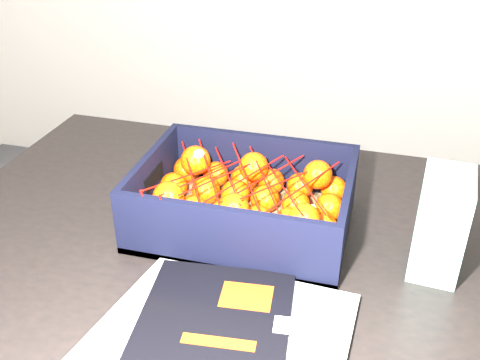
% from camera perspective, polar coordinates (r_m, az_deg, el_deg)
% --- Properties ---
extents(table, '(1.21, 0.82, 0.75)m').
position_cam_1_polar(table, '(1.03, 2.14, -10.73)').
color(table, black).
rests_on(table, ground).
extents(magazine_stack, '(0.37, 0.31, 0.02)m').
position_cam_1_polar(magazine_stack, '(0.79, -2.40, -15.72)').
color(magazine_stack, beige).
rests_on(magazine_stack, table).
extents(produce_crate, '(0.37, 0.27, 0.12)m').
position_cam_1_polar(produce_crate, '(0.99, 0.46, -2.78)').
color(produce_crate, brown).
rests_on(produce_crate, table).
extents(clementine_heap, '(0.34, 0.25, 0.10)m').
position_cam_1_polar(clementine_heap, '(0.98, 0.37, -2.32)').
color(clementine_heap, '#F64305').
rests_on(clementine_heap, produce_crate).
extents(mesh_net, '(0.30, 0.24, 0.09)m').
position_cam_1_polar(mesh_net, '(0.95, -0.15, -0.01)').
color(mesh_net, red).
rests_on(mesh_net, clementine_heap).
extents(retail_carton, '(0.08, 0.12, 0.17)m').
position_cam_1_polar(retail_carton, '(0.92, 19.81, -4.20)').
color(retail_carton, white).
rests_on(retail_carton, table).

